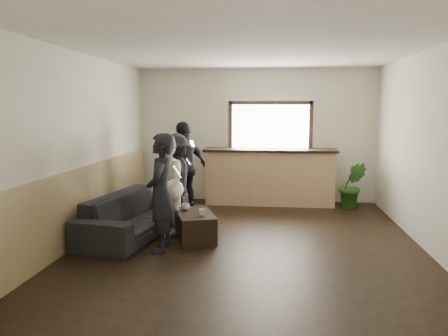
# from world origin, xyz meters

# --- Properties ---
(ground) EXTENTS (5.00, 6.00, 0.01)m
(ground) POSITION_xyz_m (0.00, 0.00, 0.00)
(ground) COLOR black
(room_shell) EXTENTS (5.01, 6.01, 2.80)m
(room_shell) POSITION_xyz_m (-0.74, 0.00, 1.47)
(room_shell) COLOR silver
(room_shell) RESTS_ON ground
(bar_counter) EXTENTS (2.70, 0.68, 2.13)m
(bar_counter) POSITION_xyz_m (0.30, 2.70, 0.64)
(bar_counter) COLOR tan
(bar_counter) RESTS_ON ground
(sofa) EXTENTS (1.27, 2.39, 0.66)m
(sofa) POSITION_xyz_m (-1.75, 0.16, 0.33)
(sofa) COLOR black
(sofa) RESTS_ON ground
(coffee_table) EXTENTS (0.78, 1.03, 0.41)m
(coffee_table) POSITION_xyz_m (-0.79, 0.06, 0.20)
(coffee_table) COLOR black
(coffee_table) RESTS_ON ground
(cup_a) EXTENTS (0.17, 0.17, 0.10)m
(cup_a) POSITION_xyz_m (-0.97, 0.23, 0.46)
(cup_a) COLOR silver
(cup_a) RESTS_ON coffee_table
(cup_b) EXTENTS (0.12, 0.12, 0.10)m
(cup_b) POSITION_xyz_m (-0.66, -0.10, 0.46)
(cup_b) COLOR silver
(cup_b) RESTS_ON coffee_table
(potted_plant) EXTENTS (0.53, 0.44, 0.93)m
(potted_plant) POSITION_xyz_m (1.93, 2.42, 0.46)
(potted_plant) COLOR #2D6623
(potted_plant) RESTS_ON ground
(person_a) EXTENTS (0.48, 0.62, 1.64)m
(person_a) POSITION_xyz_m (-1.16, -0.53, 0.82)
(person_a) COLOR black
(person_a) RESTS_ON ground
(person_b) EXTENTS (0.68, 0.83, 1.57)m
(person_b) POSITION_xyz_m (-1.30, 0.24, 0.79)
(person_b) COLOR silver
(person_b) RESTS_ON ground
(person_c) EXTENTS (0.59, 1.01, 1.54)m
(person_c) POSITION_xyz_m (-1.30, 1.06, 0.77)
(person_c) COLOR black
(person_c) RESTS_ON ground
(person_d) EXTENTS (0.95, 1.06, 1.73)m
(person_d) POSITION_xyz_m (-1.30, 1.80, 0.87)
(person_d) COLOR black
(person_d) RESTS_ON ground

